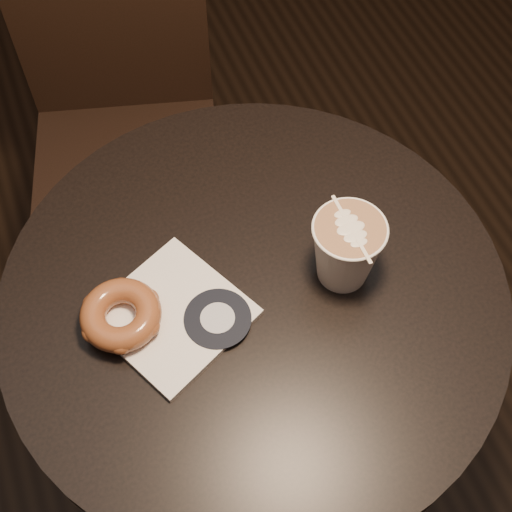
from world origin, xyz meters
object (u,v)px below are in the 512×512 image
(cafe_table, at_px, (254,352))
(chair, at_px, (120,99))
(pastry_bag, at_px, (173,315))
(doughnut, at_px, (121,315))
(latte_cup, at_px, (346,251))

(cafe_table, bearing_deg, chair, 94.28)
(cafe_table, xyz_separation_m, chair, (-0.05, 0.63, -0.01))
(pastry_bag, relative_size, doughnut, 1.61)
(cafe_table, distance_m, doughnut, 0.29)
(chair, relative_size, pastry_bag, 5.61)
(pastry_bag, bearing_deg, doughnut, 142.80)
(pastry_bag, distance_m, doughnut, 0.07)
(cafe_table, xyz_separation_m, doughnut, (-0.18, 0.02, 0.22))
(cafe_table, relative_size, pastry_bag, 4.36)
(chair, distance_m, doughnut, 0.67)
(chair, xyz_separation_m, doughnut, (-0.13, -0.61, 0.24))
(cafe_table, bearing_deg, pastry_bag, 178.39)
(chair, xyz_separation_m, latte_cup, (0.17, -0.65, 0.27))
(cafe_table, height_order, latte_cup, latte_cup)
(chair, relative_size, latte_cup, 8.85)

